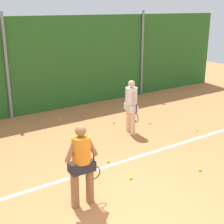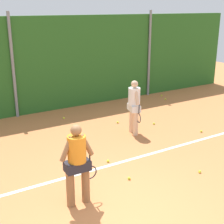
% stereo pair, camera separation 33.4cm
% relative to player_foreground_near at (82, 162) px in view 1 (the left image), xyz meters
% --- Properties ---
extents(ground_plane, '(29.80, 29.80, 0.00)m').
position_rel_player_foreground_near_xyz_m(ground_plane, '(0.44, 1.17, -0.90)').
color(ground_plane, '#C67542').
extents(hedge_fence_backdrop, '(19.37, 0.25, 3.32)m').
position_rel_player_foreground_near_xyz_m(hedge_fence_backdrop, '(0.44, 5.93, 0.76)').
color(hedge_fence_backdrop, '#286023').
rests_on(hedge_fence_backdrop, ground_plane).
extents(fence_post_center, '(0.10, 0.10, 3.47)m').
position_rel_player_foreground_near_xyz_m(fence_post_center, '(0.44, 5.76, 0.84)').
color(fence_post_center, gray).
rests_on(fence_post_center, ground_plane).
extents(fence_post_right, '(0.10, 0.10, 3.47)m').
position_rel_player_foreground_near_xyz_m(fence_post_right, '(6.03, 5.76, 0.84)').
color(fence_post_right, gray).
rests_on(fence_post_right, ground_plane).
extents(court_baseline_paint, '(14.16, 0.10, 0.01)m').
position_rel_player_foreground_near_xyz_m(court_baseline_paint, '(0.44, 1.02, -0.90)').
color(court_baseline_paint, white).
rests_on(court_baseline_paint, ground_plane).
extents(player_foreground_near, '(0.76, 0.34, 1.61)m').
position_rel_player_foreground_near_xyz_m(player_foreground_near, '(0.00, 0.00, 0.00)').
color(player_foreground_near, '#8C603D').
rests_on(player_foreground_near, ground_plane).
extents(player_midcourt, '(0.39, 0.75, 1.60)m').
position_rel_player_foreground_near_xyz_m(player_midcourt, '(2.98, 2.44, -0.00)').
color(player_midcourt, beige).
rests_on(player_midcourt, ground_plane).
extents(tennis_ball_0, '(0.07, 0.07, 0.07)m').
position_rel_player_foreground_near_xyz_m(tennis_ball_0, '(3.02, 3.40, -0.87)').
color(tennis_ball_0, '#CCDB33').
rests_on(tennis_ball_0, ground_plane).
extents(tennis_ball_2, '(0.07, 0.07, 0.07)m').
position_rel_player_foreground_near_xyz_m(tennis_ball_2, '(4.75, 1.43, -0.87)').
color(tennis_ball_2, '#CCDB33').
rests_on(tennis_ball_2, ground_plane).
extents(tennis_ball_3, '(0.07, 0.07, 0.07)m').
position_rel_player_foreground_near_xyz_m(tennis_ball_3, '(1.33, 0.23, -0.87)').
color(tennis_ball_3, '#CCDB33').
rests_on(tennis_ball_3, ground_plane).
extents(tennis_ball_4, '(0.07, 0.07, 0.07)m').
position_rel_player_foreground_near_xyz_m(tennis_ball_4, '(6.37, 5.26, -0.87)').
color(tennis_ball_4, '#CCDB33').
rests_on(tennis_ball_4, ground_plane).
extents(tennis_ball_7, '(0.07, 0.07, 0.07)m').
position_rel_player_foreground_near_xyz_m(tennis_ball_7, '(3.95, 2.70, -0.87)').
color(tennis_ball_7, '#CCDB33').
rests_on(tennis_ball_7, ground_plane).
extents(tennis_ball_8, '(0.07, 0.07, 0.07)m').
position_rel_player_foreground_near_xyz_m(tennis_ball_8, '(1.35, 1.19, -0.87)').
color(tennis_ball_8, '#CCDB33').
rests_on(tennis_ball_8, ground_plane).
extents(tennis_ball_9, '(0.07, 0.07, 0.07)m').
position_rel_player_foreground_near_xyz_m(tennis_ball_9, '(2.87, -0.35, -0.87)').
color(tennis_ball_9, '#CCDB33').
rests_on(tennis_ball_9, ground_plane).
extents(tennis_ball_10, '(0.07, 0.07, 0.07)m').
position_rel_player_foreground_near_xyz_m(tennis_ball_10, '(6.14, 4.73, -0.87)').
color(tennis_ball_10, '#CCDB33').
rests_on(tennis_ball_10, ground_plane).
extents(tennis_ball_11, '(0.07, 0.07, 0.07)m').
position_rel_player_foreground_near_xyz_m(tennis_ball_11, '(1.70, 4.72, -0.87)').
color(tennis_ball_11, '#CCDB33').
rests_on(tennis_ball_11, ground_plane).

